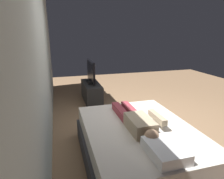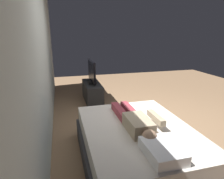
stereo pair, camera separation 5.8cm
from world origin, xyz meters
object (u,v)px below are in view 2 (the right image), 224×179
at_px(person, 135,121).
at_px(remote, 157,118).
at_px(pillow, 162,151).
at_px(tv, 92,72).
at_px(tv_stand, 92,92).
at_px(bed, 137,145).

xyz_separation_m(person, remote, (0.15, -0.40, -0.07)).
bearing_deg(pillow, person, 1.76).
bearing_deg(tv, tv_stand, 180.00).
bearing_deg(bed, tv, 3.86).
xyz_separation_m(remote, tv, (2.49, 0.56, 0.24)).
xyz_separation_m(bed, tv_stand, (2.67, 0.18, -0.01)).
bearing_deg(tv_stand, person, -176.55).
xyz_separation_m(remote, tv_stand, (2.49, 0.56, -0.30)).
distance_m(person, remote, 0.44).
relative_size(pillow, person, 0.38).
distance_m(person, tv_stand, 2.67).
distance_m(pillow, tv, 3.34).
bearing_deg(bed, pillow, 180.00).
height_order(bed, pillow, pillow).
distance_m(pillow, tv_stand, 3.35).
bearing_deg(person, tv_stand, 3.45).
bearing_deg(remote, person, 110.47).
height_order(pillow, tv_stand, pillow).
xyz_separation_m(bed, pillow, (-0.66, 0.00, 0.34)).
bearing_deg(remote, bed, 115.14).
bearing_deg(tv_stand, bed, -176.14).
xyz_separation_m(person, tv, (2.64, 0.16, 0.16)).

